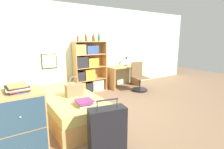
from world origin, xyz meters
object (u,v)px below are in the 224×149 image
Objects in this scene: bed at (69,106)px; desk_chair at (139,82)px; handbag at (74,90)px; book_stack_on_bed at (84,102)px; dresser at (19,125)px; desk_lamp at (127,59)px; bottle_blue at (99,38)px; bottle_green at (78,39)px; bottle_clear at (93,38)px; bottle_brown at (86,38)px; suitcase at (107,131)px; magazine_pile_on_dresser at (17,88)px; desk at (124,73)px; bookcase at (88,69)px.

desk_chair is at bearing 14.68° from bed.
bed is at bearing 121.71° from handbag.
book_stack_on_bed is 0.41× the size of dresser.
bottle_blue is at bearing 176.30° from desk_lamp.
bed is at bearing 39.05° from dresser.
bottle_green is 0.82× the size of bottle_clear.
bottle_brown is at bearing 46.99° from dresser.
suitcase is (0.05, -1.42, 0.10)m from bed.
magazine_pile_on_dresser is 3.07m from bottle_brown.
dresser is at bearing -173.45° from book_stack_on_bed.
bed is at bearing -136.85° from bottle_blue.
magazine_pile_on_dresser is at bearing -175.44° from book_stack_on_bed.
handbag is 1.66× the size of bottle_clear.
desk_lamp is (0.19, 0.08, 0.45)m from desk.
desk_chair is (1.00, -0.77, -1.36)m from bottle_blue.
dresser is 4.20m from desk_lamp.
desk_chair is (3.52, 1.47, -0.18)m from dresser.
magazine_pile_on_dresser is at bearing 56.91° from dresser.
desk is (2.31, 1.41, -0.13)m from handbag.
bottle_clear is (0.22, -0.04, 0.00)m from bottle_brown.
bottle_green is (0.83, 1.40, 1.38)m from bed.
desk_chair is at bearing -37.58° from bottle_blue.
magazine_pile_on_dresser is (-0.96, -0.76, 0.73)m from bed.
bottle_green is (0.77, 2.82, 1.28)m from suitcase.
dresser is at bearing -133.69° from bookcase.
desk is at bearing 103.15° from desk_chair.
bookcase is at bearing 175.28° from desk.
bottle_blue reaches higher than suitcase.
bookcase is 1.42× the size of desk.
bookcase reaches higher than desk_lamp.
dresser is (-1.04, 0.62, 0.12)m from suitcase.
dresser reaches higher than suitcase.
desk_lamp reaches higher than dresser.
desk_lamp is at bearing 38.92° from book_stack_on_bed.
book_stack_on_bed is 0.42× the size of desk_chair.
bookcase is 1.03m from bottle_blue.
suitcase is 2.19× the size of magazine_pile_on_dresser.
desk_lamp is (3.57, 2.17, 0.48)m from dresser.
handbag is at bearing 31.60° from magazine_pile_on_dresser.
bed is 0.40m from handbag.
bed is 2.25× the size of dresser.
desk_lamp is (2.54, 2.05, 0.41)m from book_stack_on_bed.
desk_chair is at bearing 22.61° from dresser.
bottle_green reaches higher than desk_lamp.
handbag is 0.57m from book_stack_on_bed.
book_stack_on_bed is 2.48m from bottle_green.
desk is (0.86, -0.15, -1.16)m from bottle_blue.
bookcase is at bearing -174.24° from bottle_blue.
bottle_clear is 0.22× the size of desk.
handbag is 0.43× the size of dresser.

